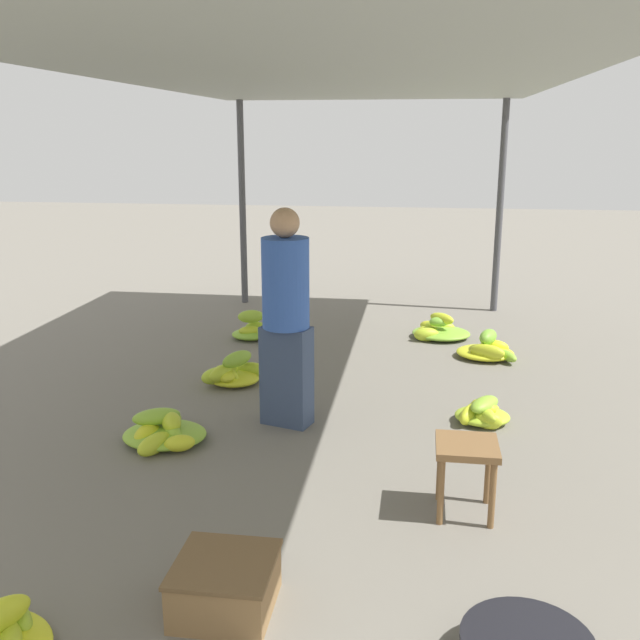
{
  "coord_description": "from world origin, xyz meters",
  "views": [
    {
      "loc": [
        0.66,
        -0.97,
        2.06
      ],
      "look_at": [
        0.0,
        3.59,
        0.86
      ],
      "focal_mm": 40.0,
      "sensor_mm": 36.0,
      "label": 1
    }
  ],
  "objects_px": {
    "crate_near": "(225,585)",
    "banana_pile_left_1": "(163,432)",
    "banana_pile_left_0": "(254,330)",
    "banana_pile_right_1": "(481,413)",
    "stool": "(467,457)",
    "banana_pile_right_2": "(487,350)",
    "banana_pile_right_0": "(438,330)",
    "banana_pile_left_2": "(231,374)",
    "shopper_walking_mid": "(286,315)"
  },
  "relations": [
    {
      "from": "banana_pile_left_2",
      "to": "stool",
      "type": "bearing_deg",
      "value": -45.4
    },
    {
      "from": "banana_pile_right_1",
      "to": "banana_pile_left_2",
      "type": "bearing_deg",
      "value": 164.91
    },
    {
      "from": "banana_pile_left_0",
      "to": "banana_pile_right_1",
      "type": "xyz_separation_m",
      "value": [
        2.17,
        -1.93,
        -0.01
      ]
    },
    {
      "from": "banana_pile_left_2",
      "to": "banana_pile_right_2",
      "type": "relative_size",
      "value": 0.96
    },
    {
      "from": "crate_near",
      "to": "banana_pile_left_2",
      "type": "bearing_deg",
      "value": 104.67
    },
    {
      "from": "banana_pile_left_0",
      "to": "banana_pile_right_0",
      "type": "xyz_separation_m",
      "value": [
        1.89,
        0.34,
        -0.02
      ]
    },
    {
      "from": "banana_pile_right_0",
      "to": "crate_near",
      "type": "xyz_separation_m",
      "value": [
        -1.01,
        -4.61,
        0.05
      ]
    },
    {
      "from": "banana_pile_right_1",
      "to": "banana_pile_right_2",
      "type": "bearing_deg",
      "value": 83.87
    },
    {
      "from": "banana_pile_right_0",
      "to": "shopper_walking_mid",
      "type": "height_order",
      "value": "shopper_walking_mid"
    },
    {
      "from": "stool",
      "to": "banana_pile_left_0",
      "type": "distance_m",
      "value": 3.82
    },
    {
      "from": "banana_pile_right_1",
      "to": "shopper_walking_mid",
      "type": "bearing_deg",
      "value": -171.75
    },
    {
      "from": "crate_near",
      "to": "banana_pile_left_1",
      "type": "bearing_deg",
      "value": 118.47
    },
    {
      "from": "banana_pile_left_2",
      "to": "banana_pile_right_1",
      "type": "xyz_separation_m",
      "value": [
        2.04,
        -0.55,
        -0.01
      ]
    },
    {
      "from": "banana_pile_left_0",
      "to": "banana_pile_left_1",
      "type": "distance_m",
      "value": 2.59
    },
    {
      "from": "banana_pile_left_1",
      "to": "shopper_walking_mid",
      "type": "relative_size",
      "value": 0.43
    },
    {
      "from": "banana_pile_left_0",
      "to": "crate_near",
      "type": "xyz_separation_m",
      "value": [
        0.88,
        -4.26,
        0.03
      ]
    },
    {
      "from": "banana_pile_left_0",
      "to": "stool",
      "type": "bearing_deg",
      "value": -58.72
    },
    {
      "from": "banana_pile_left_0",
      "to": "banana_pile_right_1",
      "type": "distance_m",
      "value": 2.91
    },
    {
      "from": "stool",
      "to": "banana_pile_right_2",
      "type": "distance_m",
      "value": 2.96
    },
    {
      "from": "shopper_walking_mid",
      "to": "banana_pile_right_1",
      "type": "bearing_deg",
      "value": 8.25
    },
    {
      "from": "stool",
      "to": "banana_pile_left_1",
      "type": "height_order",
      "value": "stool"
    },
    {
      "from": "banana_pile_left_1",
      "to": "crate_near",
      "type": "xyz_separation_m",
      "value": [
        0.91,
        -1.68,
        0.05
      ]
    },
    {
      "from": "banana_pile_right_0",
      "to": "banana_pile_right_2",
      "type": "relative_size",
      "value": 1.06
    },
    {
      "from": "banana_pile_left_2",
      "to": "crate_near",
      "type": "distance_m",
      "value": 2.98
    },
    {
      "from": "banana_pile_right_2",
      "to": "stool",
      "type": "bearing_deg",
      "value": -97.07
    },
    {
      "from": "stool",
      "to": "banana_pile_right_1",
      "type": "xyz_separation_m",
      "value": [
        0.19,
        1.33,
        -0.26
      ]
    },
    {
      "from": "banana_pile_left_1",
      "to": "stool",
      "type": "bearing_deg",
      "value": -18.57
    },
    {
      "from": "banana_pile_left_2",
      "to": "banana_pile_right_2",
      "type": "height_order",
      "value": "banana_pile_left_2"
    },
    {
      "from": "banana_pile_right_2",
      "to": "banana_pile_right_0",
      "type": "bearing_deg",
      "value": 123.71
    },
    {
      "from": "banana_pile_left_2",
      "to": "banana_pile_right_0",
      "type": "xyz_separation_m",
      "value": [
        1.77,
        1.73,
        -0.02
      ]
    },
    {
      "from": "stool",
      "to": "banana_pile_left_2",
      "type": "height_order",
      "value": "stool"
    },
    {
      "from": "banana_pile_left_2",
      "to": "banana_pile_right_2",
      "type": "bearing_deg",
      "value": 25.39
    },
    {
      "from": "banana_pile_left_0",
      "to": "banana_pile_right_0",
      "type": "bearing_deg",
      "value": 10.29
    },
    {
      "from": "banana_pile_left_1",
      "to": "banana_pile_right_1",
      "type": "distance_m",
      "value": 2.29
    },
    {
      "from": "stool",
      "to": "banana_pile_left_1",
      "type": "bearing_deg",
      "value": 161.43
    },
    {
      "from": "banana_pile_left_2",
      "to": "banana_pile_right_2",
      "type": "xyz_separation_m",
      "value": [
        2.22,
        1.05,
        -0.01
      ]
    },
    {
      "from": "banana_pile_left_0",
      "to": "banana_pile_right_0",
      "type": "height_order",
      "value": "banana_pile_left_0"
    },
    {
      "from": "banana_pile_right_0",
      "to": "banana_pile_right_1",
      "type": "distance_m",
      "value": 2.29
    },
    {
      "from": "banana_pile_left_1",
      "to": "banana_pile_right_0",
      "type": "distance_m",
      "value": 3.5
    },
    {
      "from": "banana_pile_left_1",
      "to": "banana_pile_left_2",
      "type": "relative_size",
      "value": 1.25
    },
    {
      "from": "stool",
      "to": "banana_pile_left_0",
      "type": "height_order",
      "value": "stool"
    },
    {
      "from": "banana_pile_left_1",
      "to": "banana_pile_right_1",
      "type": "height_order",
      "value": "banana_pile_left_1"
    },
    {
      "from": "crate_near",
      "to": "shopper_walking_mid",
      "type": "height_order",
      "value": "shopper_walking_mid"
    },
    {
      "from": "stool",
      "to": "banana_pile_left_0",
      "type": "bearing_deg",
      "value": 121.28
    },
    {
      "from": "banana_pile_left_0",
      "to": "crate_near",
      "type": "height_order",
      "value": "banana_pile_left_0"
    },
    {
      "from": "banana_pile_right_0",
      "to": "shopper_walking_mid",
      "type": "distance_m",
      "value": 2.83
    },
    {
      "from": "banana_pile_left_2",
      "to": "shopper_walking_mid",
      "type": "xyz_separation_m",
      "value": [
        0.63,
        -0.76,
        0.73
      ]
    },
    {
      "from": "banana_pile_left_1",
      "to": "banana_pile_left_2",
      "type": "xyz_separation_m",
      "value": [
        0.16,
        1.2,
        0.02
      ]
    },
    {
      "from": "banana_pile_right_0",
      "to": "shopper_walking_mid",
      "type": "bearing_deg",
      "value": -114.59
    },
    {
      "from": "stool",
      "to": "banana_pile_right_0",
      "type": "relative_size",
      "value": 0.71
    }
  ]
}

